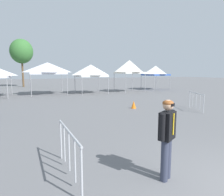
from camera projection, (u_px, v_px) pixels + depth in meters
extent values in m
cylinder|color=#9E9EA3|center=(7.00, 88.00, 16.97)|extent=(0.06, 0.06, 2.02)
cylinder|color=#9E9EA3|center=(12.00, 85.00, 20.02)|extent=(0.06, 0.06, 2.02)
cylinder|color=#9E9EA3|center=(31.00, 85.00, 18.35)|extent=(0.06, 0.06, 2.32)
cylinder|color=#9E9EA3|center=(67.00, 84.00, 19.66)|extent=(0.06, 0.06, 2.32)
cylinder|color=#9E9EA3|center=(30.00, 83.00, 21.44)|extent=(0.06, 0.06, 2.32)
cylinder|color=#9E9EA3|center=(62.00, 82.00, 22.75)|extent=(0.06, 0.06, 2.32)
pyramid|color=white|center=(47.00, 67.00, 20.33)|extent=(3.70, 3.70, 1.02)
cube|color=white|center=(48.00, 73.00, 20.41)|extent=(3.67, 3.67, 0.20)
cylinder|color=#9E9EA3|center=(82.00, 85.00, 19.78)|extent=(0.06, 0.06, 2.01)
cylinder|color=#9E9EA3|center=(108.00, 85.00, 20.96)|extent=(0.06, 0.06, 2.01)
cylinder|color=#9E9EA3|center=(75.00, 84.00, 22.38)|extent=(0.06, 0.06, 2.01)
cylinder|color=#9E9EA3|center=(99.00, 83.00, 23.57)|extent=(0.06, 0.06, 2.01)
pyramid|color=white|center=(91.00, 70.00, 21.47)|extent=(3.09, 3.09, 1.13)
cube|color=white|center=(91.00, 76.00, 21.55)|extent=(3.06, 3.06, 0.20)
cylinder|color=#9E9EA3|center=(126.00, 83.00, 21.50)|extent=(0.06, 0.06, 2.36)
cylinder|color=#9E9EA3|center=(145.00, 82.00, 22.72)|extent=(0.06, 0.06, 2.36)
cylinder|color=#9E9EA3|center=(114.00, 82.00, 23.82)|extent=(0.06, 0.06, 2.36)
cylinder|color=#9E9EA3|center=(132.00, 81.00, 25.05)|extent=(0.06, 0.06, 2.36)
pyramid|color=white|center=(129.00, 66.00, 23.03)|extent=(2.90, 2.90, 1.37)
cube|color=white|center=(129.00, 73.00, 23.13)|extent=(2.87, 2.87, 0.20)
cylinder|color=#9E9EA3|center=(154.00, 83.00, 24.55)|extent=(0.06, 0.06, 2.08)
cylinder|color=#9E9EA3|center=(170.00, 82.00, 25.83)|extent=(0.06, 0.06, 2.08)
cylinder|color=#9E9EA3|center=(141.00, 82.00, 26.89)|extent=(0.06, 0.06, 2.08)
cylinder|color=#9E9EA3|center=(156.00, 81.00, 28.16)|extent=(0.06, 0.06, 2.08)
pyramid|color=white|center=(156.00, 70.00, 26.15)|extent=(2.97, 2.97, 1.08)
cube|color=#3359B2|center=(155.00, 75.00, 26.23)|extent=(2.94, 2.94, 0.20)
cylinder|color=#33384C|center=(164.00, 161.00, 4.23)|extent=(0.16, 0.16, 0.92)
cylinder|color=#33384C|center=(167.00, 158.00, 4.37)|extent=(0.16, 0.16, 0.92)
cube|color=black|center=(167.00, 126.00, 4.20)|extent=(0.48, 0.41, 0.60)
cylinder|color=black|center=(162.00, 128.00, 3.98)|extent=(0.11, 0.11, 0.56)
cylinder|color=black|center=(172.00, 122.00, 4.41)|extent=(0.11, 0.11, 0.56)
sphere|color=#D8A884|center=(168.00, 105.00, 4.14)|extent=(0.23, 0.23, 0.23)
ellipsoid|color=brown|center=(168.00, 103.00, 4.13)|extent=(0.23, 0.23, 0.14)
cube|color=black|center=(173.00, 105.00, 4.07)|extent=(0.14, 0.09, 0.06)
cube|color=yellow|center=(173.00, 124.00, 4.11)|extent=(0.04, 0.03, 0.46)
cylinder|color=brown|center=(23.00, 74.00, 30.89)|extent=(0.28, 0.28, 4.16)
ellipsoid|color=#387233|center=(21.00, 51.00, 30.43)|extent=(3.41, 3.41, 3.75)
cylinder|color=#B7BABF|center=(69.00, 131.00, 4.36)|extent=(0.07, 2.10, 0.05)
cylinder|color=#B7BABF|center=(61.00, 140.00, 5.33)|extent=(0.04, 0.04, 1.05)
cylinder|color=#B7BABF|center=(82.00, 174.00, 3.54)|extent=(0.04, 0.04, 1.05)
cylinder|color=#B7BABF|center=(64.00, 144.00, 4.90)|extent=(0.04, 0.04, 0.92)
cylinder|color=#B7BABF|center=(69.00, 152.00, 4.43)|extent=(0.04, 0.04, 0.92)
cylinder|color=#B7BABF|center=(75.00, 161.00, 3.95)|extent=(0.04, 0.04, 0.92)
cylinder|color=#B7BABF|center=(196.00, 93.00, 12.12)|extent=(0.93, 1.93, 0.05)
cylinder|color=#B7BABF|center=(189.00, 99.00, 13.18)|extent=(0.04, 0.04, 1.05)
cylinder|color=#B7BABF|center=(204.00, 104.00, 11.20)|extent=(0.04, 0.04, 1.05)
cylinder|color=#B7BABF|center=(192.00, 100.00, 12.70)|extent=(0.04, 0.04, 0.92)
cylinder|color=#B7BABF|center=(196.00, 101.00, 12.18)|extent=(0.04, 0.04, 0.92)
cylinder|color=#B7BABF|center=(200.00, 102.00, 11.66)|extent=(0.04, 0.04, 0.92)
cone|color=orange|center=(134.00, 105.00, 12.75)|extent=(0.32, 0.32, 0.50)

